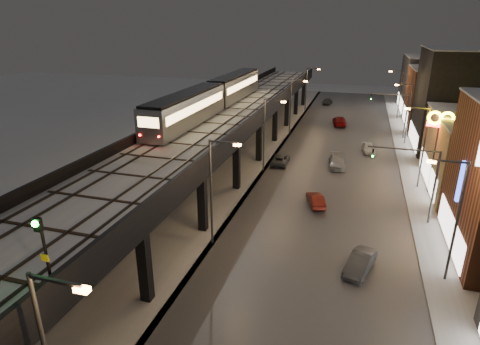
# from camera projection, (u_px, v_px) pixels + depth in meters

# --- Properties ---
(road_surface) EXTENTS (17.00, 120.00, 0.06)m
(road_surface) POSITION_uv_depth(u_px,v_px,m) (333.00, 167.00, 50.96)
(road_surface) COLOR #46474D
(road_surface) RESTS_ON ground
(sidewalk_right) EXTENTS (4.00, 120.00, 0.14)m
(sidewalk_right) POSITION_uv_depth(u_px,v_px,m) (418.00, 175.00, 48.24)
(sidewalk_right) COLOR #9FA1A8
(sidewalk_right) RESTS_ON ground
(under_viaduct_pavement) EXTENTS (11.00, 120.00, 0.06)m
(under_viaduct_pavement) POSITION_uv_depth(u_px,v_px,m) (232.00, 158.00, 54.60)
(under_viaduct_pavement) COLOR #9FA1A8
(under_viaduct_pavement) RESTS_ON ground
(elevated_viaduct) EXTENTS (9.00, 100.00, 6.30)m
(elevated_viaduct) POSITION_uv_depth(u_px,v_px,m) (224.00, 123.00, 49.82)
(elevated_viaduct) COLOR black
(elevated_viaduct) RESTS_ON ground
(viaduct_trackbed) EXTENTS (8.40, 100.00, 0.32)m
(viaduct_trackbed) POSITION_uv_depth(u_px,v_px,m) (225.00, 117.00, 49.66)
(viaduct_trackbed) COLOR #B2B7C1
(viaduct_trackbed) RESTS_ON elevated_viaduct
(viaduct_parapet_streetside) EXTENTS (0.30, 100.00, 1.10)m
(viaduct_parapet_streetside) POSITION_uv_depth(u_px,v_px,m) (259.00, 115.00, 48.35)
(viaduct_parapet_streetside) COLOR black
(viaduct_parapet_streetside) RESTS_ON elevated_viaduct
(viaduct_parapet_far) EXTENTS (0.30, 100.00, 1.10)m
(viaduct_parapet_far) POSITION_uv_depth(u_px,v_px,m) (192.00, 111.00, 50.70)
(viaduct_parapet_far) COLOR black
(viaduct_parapet_far) RESTS_ON elevated_viaduct
(building_d) EXTENTS (12.20, 13.20, 14.16)m
(building_d) POSITION_uv_depth(u_px,v_px,m) (466.00, 101.00, 55.69)
(building_d) COLOR black
(building_d) RESTS_ON ground
(building_e) EXTENTS (12.20, 12.20, 10.16)m
(building_e) POSITION_uv_depth(u_px,v_px,m) (446.00, 98.00, 68.95)
(building_e) COLOR brown
(building_e) RESTS_ON ground
(building_f) EXTENTS (12.20, 16.20, 11.16)m
(building_f) POSITION_uv_depth(u_px,v_px,m) (434.00, 84.00, 81.33)
(building_f) COLOR #323237
(building_f) RESTS_ON ground
(streetlight_left_1) EXTENTS (2.57, 0.28, 9.00)m
(streetlight_left_1) POSITION_uv_depth(u_px,v_px,m) (214.00, 186.00, 31.55)
(streetlight_left_1) COLOR #38383A
(streetlight_left_1) RESTS_ON ground
(streetlight_right_1) EXTENTS (2.56, 0.28, 9.00)m
(streetlight_right_1) POSITION_uv_depth(u_px,v_px,m) (454.00, 214.00, 26.91)
(streetlight_right_1) COLOR #38383A
(streetlight_right_1) RESTS_ON ground
(streetlight_left_2) EXTENTS (2.57, 0.28, 9.00)m
(streetlight_left_2) POSITION_uv_depth(u_px,v_px,m) (266.00, 131.00, 47.69)
(streetlight_left_2) COLOR #38383A
(streetlight_left_2) RESTS_ON ground
(streetlight_right_2) EXTENTS (2.56, 0.28, 9.00)m
(streetlight_right_2) POSITION_uv_depth(u_px,v_px,m) (422.00, 142.00, 43.05)
(streetlight_right_2) COLOR #38383A
(streetlight_right_2) RESTS_ON ground
(streetlight_left_3) EXTENTS (2.57, 0.28, 9.00)m
(streetlight_left_3) POSITION_uv_depth(u_px,v_px,m) (292.00, 103.00, 63.83)
(streetlight_left_3) COLOR #38383A
(streetlight_left_3) RESTS_ON ground
(streetlight_right_3) EXTENTS (2.56, 0.28, 9.00)m
(streetlight_right_3) POSITION_uv_depth(u_px,v_px,m) (407.00, 110.00, 59.20)
(streetlight_right_3) COLOR #38383A
(streetlight_right_3) RESTS_ON ground
(streetlight_left_4) EXTENTS (2.57, 0.28, 9.00)m
(streetlight_left_4) POSITION_uv_depth(u_px,v_px,m) (308.00, 87.00, 79.97)
(streetlight_left_4) COLOR #38383A
(streetlight_left_4) RESTS_ON ground
(streetlight_right_4) EXTENTS (2.56, 0.28, 9.00)m
(streetlight_right_4) POSITION_uv_depth(u_px,v_px,m) (399.00, 91.00, 75.34)
(streetlight_right_4) COLOR #38383A
(streetlight_right_4) RESTS_ON ground
(traffic_light_rig_a) EXTENTS (6.10, 0.34, 7.00)m
(traffic_light_rig_a) POSITION_uv_depth(u_px,v_px,m) (422.00, 177.00, 35.48)
(traffic_light_rig_a) COLOR #38383A
(traffic_light_rig_a) RESTS_ON ground
(traffic_light_rig_b) EXTENTS (6.10, 0.34, 7.00)m
(traffic_light_rig_b) POSITION_uv_depth(u_px,v_px,m) (399.00, 110.00, 62.38)
(traffic_light_rig_b) COLOR #38383A
(traffic_light_rig_b) RESTS_ON ground
(subway_train) EXTENTS (2.92, 35.19, 3.49)m
(subway_train) POSITION_uv_depth(u_px,v_px,m) (214.00, 95.00, 52.55)
(subway_train) COLOR gray
(subway_train) RESTS_ON viaduct_trackbed
(rail_signal) EXTENTS (0.38, 0.45, 3.29)m
(rail_signal) POSITION_uv_depth(u_px,v_px,m) (41.00, 238.00, 16.51)
(rail_signal) COLOR black
(rail_signal) RESTS_ON viaduct_trackbed
(car_near_white) EXTENTS (2.45, 3.93, 1.22)m
(car_near_white) POSITION_uv_depth(u_px,v_px,m) (316.00, 200.00, 40.16)
(car_near_white) COLOR maroon
(car_near_white) RESTS_ON ground
(car_mid_silver) EXTENTS (2.24, 4.50, 1.22)m
(car_mid_silver) POSITION_uv_depth(u_px,v_px,m) (280.00, 160.00, 51.94)
(car_mid_silver) COLOR #474B51
(car_mid_silver) RESTS_ON ground
(car_mid_dark) EXTENTS (2.84, 5.49, 1.52)m
(car_mid_dark) POSITION_uv_depth(u_px,v_px,m) (339.00, 121.00, 71.73)
(car_mid_dark) COLOR maroon
(car_mid_dark) RESTS_ON ground
(car_far_white) EXTENTS (2.19, 4.30, 1.40)m
(car_far_white) POSITION_uv_depth(u_px,v_px,m) (327.00, 101.00, 90.32)
(car_far_white) COLOR #383B41
(car_far_white) RESTS_ON ground
(car_onc_silver) EXTENTS (2.55, 4.38, 1.36)m
(car_onc_silver) POSITION_uv_depth(u_px,v_px,m) (360.00, 263.00, 29.51)
(car_onc_silver) COLOR #3B3E45
(car_onc_silver) RESTS_ON ground
(car_onc_white) EXTENTS (2.53, 4.98, 1.38)m
(car_onc_white) POSITION_uv_depth(u_px,v_px,m) (337.00, 162.00, 50.90)
(car_onc_white) COLOR #8E949D
(car_onc_white) RESTS_ON ground
(car_onc_red) EXTENTS (2.10, 4.12, 1.34)m
(car_onc_red) POSITION_uv_depth(u_px,v_px,m) (368.00, 148.00, 56.68)
(car_onc_red) COLOR silver
(car_onc_red) RESTS_ON ground
(sign_mcdonalds) EXTENTS (2.64, 0.74, 8.90)m
(sign_mcdonalds) POSITION_uv_depth(u_px,v_px,m) (439.00, 129.00, 41.17)
(sign_mcdonalds) COLOR #38383A
(sign_mcdonalds) RESTS_ON ground
(sign_carwash) EXTENTS (1.46, 0.35, 7.57)m
(sign_carwash) POSITION_uv_depth(u_px,v_px,m) (467.00, 190.00, 30.72)
(sign_carwash) COLOR #38383A
(sign_carwash) RESTS_ON ground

